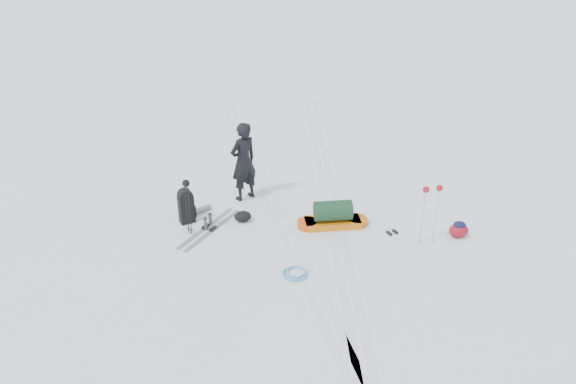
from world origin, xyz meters
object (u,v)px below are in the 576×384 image
object	(u,v)px
skier	(243,162)
pulk_sled	(333,217)
ski_poles_black	(186,190)
expedition_rucksack	(188,206)

from	to	relation	value
skier	pulk_sled	size ratio (longest dim) A/B	1.21
pulk_sled	skier	bearing A→B (deg)	140.33
skier	ski_poles_black	xyz separation A→B (m)	(-1.34, -1.46, 0.09)
expedition_rucksack	pulk_sled	bearing A→B (deg)	-31.56
pulk_sled	ski_poles_black	size ratio (longest dim) A/B	1.24
expedition_rucksack	ski_poles_black	xyz separation A→B (m)	(0.01, -0.55, 0.68)
pulk_sled	ski_poles_black	world-z (taller)	ski_poles_black
pulk_sled	expedition_rucksack	world-z (taller)	expedition_rucksack
skier	pulk_sled	world-z (taller)	skier
skier	expedition_rucksack	world-z (taller)	skier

